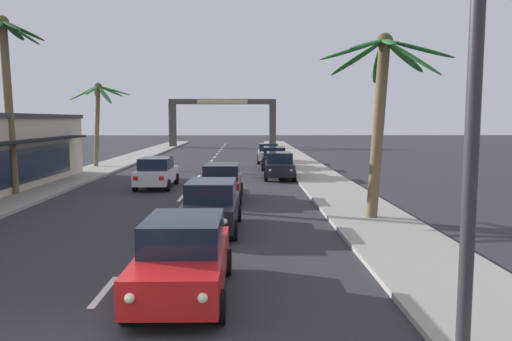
{
  "coord_description": "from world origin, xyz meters",
  "views": [
    {
      "loc": [
        3.12,
        -7.07,
        3.77
      ],
      "look_at": [
        3.44,
        8.0,
        2.2
      ],
      "focal_mm": 34.47,
      "sensor_mm": 36.0,
      "label": 1
    }
  ],
  "objects_px": {
    "sedan_oncoming_far": "(157,172)",
    "palm_right_second": "(382,89)",
    "sedan_third_in_queue": "(211,205)",
    "palm_left_second": "(6,73)",
    "traffic_signal_mast": "(242,5)",
    "sedan_parked_mid_kerb": "(268,153)",
    "sedan_parked_nearest_kerb": "(279,165)",
    "sedan_parked_far_kerb": "(274,158)",
    "sedan_fifth_in_queue": "(222,182)",
    "town_gateway_arch": "(223,116)",
    "palm_left_third": "(98,105)",
    "sedan_lead_at_stop_bar": "(183,256)"
  },
  "relations": [
    {
      "from": "traffic_signal_mast",
      "to": "sedan_lead_at_stop_bar",
      "type": "xyz_separation_m",
      "value": [
        -1.29,
        2.99,
        -4.56
      ]
    },
    {
      "from": "palm_left_second",
      "to": "town_gateway_arch",
      "type": "height_order",
      "value": "palm_left_second"
    },
    {
      "from": "sedan_fifth_in_queue",
      "to": "sedan_parked_far_kerb",
      "type": "distance_m",
      "value": 14.68
    },
    {
      "from": "sedan_third_in_queue",
      "to": "sedan_fifth_in_queue",
      "type": "height_order",
      "value": "same"
    },
    {
      "from": "sedan_third_in_queue",
      "to": "palm_left_second",
      "type": "relative_size",
      "value": 0.52
    },
    {
      "from": "sedan_lead_at_stop_bar",
      "to": "palm_left_second",
      "type": "height_order",
      "value": "palm_left_second"
    },
    {
      "from": "sedan_parked_far_kerb",
      "to": "sedan_parked_nearest_kerb",
      "type": "bearing_deg",
      "value": -90.23
    },
    {
      "from": "sedan_third_in_queue",
      "to": "sedan_parked_mid_kerb",
      "type": "relative_size",
      "value": 1.0
    },
    {
      "from": "sedan_parked_far_kerb",
      "to": "sedan_fifth_in_queue",
      "type": "bearing_deg",
      "value": -103.0
    },
    {
      "from": "palm_right_second",
      "to": "sedan_parked_mid_kerb",
      "type": "bearing_deg",
      "value": 96.86
    },
    {
      "from": "sedan_parked_mid_kerb",
      "to": "palm_right_second",
      "type": "height_order",
      "value": "palm_right_second"
    },
    {
      "from": "sedan_third_in_queue",
      "to": "palm_right_second",
      "type": "distance_m",
      "value": 7.46
    },
    {
      "from": "sedan_oncoming_far",
      "to": "palm_right_second",
      "type": "distance_m",
      "value": 14.03
    },
    {
      "from": "sedan_third_in_queue",
      "to": "sedan_oncoming_far",
      "type": "bearing_deg",
      "value": 109.65
    },
    {
      "from": "sedan_parked_mid_kerb",
      "to": "palm_left_second",
      "type": "distance_m",
      "value": 23.47
    },
    {
      "from": "sedan_parked_mid_kerb",
      "to": "town_gateway_arch",
      "type": "height_order",
      "value": "town_gateway_arch"
    },
    {
      "from": "sedan_parked_nearest_kerb",
      "to": "town_gateway_arch",
      "type": "distance_m",
      "value": 36.39
    },
    {
      "from": "town_gateway_arch",
      "to": "sedan_parked_far_kerb",
      "type": "bearing_deg",
      "value": -79.94
    },
    {
      "from": "traffic_signal_mast",
      "to": "sedan_fifth_in_queue",
      "type": "bearing_deg",
      "value": 94.02
    },
    {
      "from": "traffic_signal_mast",
      "to": "sedan_oncoming_far",
      "type": "distance_m",
      "value": 20.88
    },
    {
      "from": "sedan_lead_at_stop_bar",
      "to": "sedan_oncoming_far",
      "type": "xyz_separation_m",
      "value": [
        -3.6,
        16.79,
        0.0
      ]
    },
    {
      "from": "sedan_parked_mid_kerb",
      "to": "palm_left_third",
      "type": "distance_m",
      "value": 14.59
    },
    {
      "from": "traffic_signal_mast",
      "to": "sedan_parked_mid_kerb",
      "type": "height_order",
      "value": "traffic_signal_mast"
    },
    {
      "from": "sedan_parked_far_kerb",
      "to": "sedan_third_in_queue",
      "type": "bearing_deg",
      "value": -99.24
    },
    {
      "from": "sedan_third_in_queue",
      "to": "palm_left_second",
      "type": "xyz_separation_m",
      "value": [
        -10.28,
        7.55,
        5.13
      ]
    },
    {
      "from": "traffic_signal_mast",
      "to": "sedan_parked_nearest_kerb",
      "type": "xyz_separation_m",
      "value": [
        2.19,
        23.84,
        -4.56
      ]
    },
    {
      "from": "sedan_third_in_queue",
      "to": "palm_left_second",
      "type": "distance_m",
      "value": 13.75
    },
    {
      "from": "sedan_third_in_queue",
      "to": "sedan_oncoming_far",
      "type": "distance_m",
      "value": 11.15
    },
    {
      "from": "sedan_parked_nearest_kerb",
      "to": "town_gateway_arch",
      "type": "xyz_separation_m",
      "value": [
        -5.26,
        35.85,
        3.36
      ]
    },
    {
      "from": "sedan_fifth_in_queue",
      "to": "palm_right_second",
      "type": "distance_m",
      "value": 8.79
    },
    {
      "from": "sedan_oncoming_far",
      "to": "palm_right_second",
      "type": "relative_size",
      "value": 0.65
    },
    {
      "from": "town_gateway_arch",
      "to": "sedan_fifth_in_queue",
      "type": "bearing_deg",
      "value": -87.42
    },
    {
      "from": "sedan_parked_far_kerb",
      "to": "palm_right_second",
      "type": "distance_m",
      "value": 19.83
    },
    {
      "from": "palm_right_second",
      "to": "sedan_third_in_queue",
      "type": "bearing_deg",
      "value": -167.34
    },
    {
      "from": "sedan_third_in_queue",
      "to": "town_gateway_arch",
      "type": "height_order",
      "value": "town_gateway_arch"
    },
    {
      "from": "traffic_signal_mast",
      "to": "sedan_lead_at_stop_bar",
      "type": "bearing_deg",
      "value": 113.33
    },
    {
      "from": "palm_left_second",
      "to": "palm_right_second",
      "type": "relative_size",
      "value": 1.26
    },
    {
      "from": "traffic_signal_mast",
      "to": "sedan_oncoming_far",
      "type": "xyz_separation_m",
      "value": [
        -4.89,
        19.78,
        -4.56
      ]
    },
    {
      "from": "sedan_fifth_in_queue",
      "to": "sedan_parked_far_kerb",
      "type": "height_order",
      "value": "same"
    },
    {
      "from": "sedan_parked_far_kerb",
      "to": "palm_right_second",
      "type": "xyz_separation_m",
      "value": [
        2.78,
        -19.22,
        4.02
      ]
    },
    {
      "from": "palm_right_second",
      "to": "town_gateway_arch",
      "type": "distance_m",
      "value": 49.7
    },
    {
      "from": "sedan_third_in_queue",
      "to": "traffic_signal_mast",
      "type": "bearing_deg",
      "value": -83.0
    },
    {
      "from": "sedan_lead_at_stop_bar",
      "to": "town_gateway_arch",
      "type": "xyz_separation_m",
      "value": [
        -1.79,
        56.7,
        3.36
      ]
    },
    {
      "from": "sedan_oncoming_far",
      "to": "palm_right_second",
      "type": "xyz_separation_m",
      "value": [
        9.88,
        -9.12,
        4.02
      ]
    },
    {
      "from": "sedan_lead_at_stop_bar",
      "to": "sedan_third_in_queue",
      "type": "relative_size",
      "value": 0.99
    },
    {
      "from": "sedan_parked_nearest_kerb",
      "to": "palm_left_third",
      "type": "distance_m",
      "value": 15.92
    },
    {
      "from": "sedan_parked_nearest_kerb",
      "to": "palm_left_second",
      "type": "xyz_separation_m",
      "value": [
        -13.61,
        -7.0,
        5.13
      ]
    },
    {
      "from": "palm_left_third",
      "to": "palm_left_second",
      "type": "bearing_deg",
      "value": -90.28
    },
    {
      "from": "sedan_oncoming_far",
      "to": "sedan_parked_mid_kerb",
      "type": "distance_m",
      "value": 17.05
    },
    {
      "from": "palm_left_second",
      "to": "palm_left_third",
      "type": "bearing_deg",
      "value": 89.72
    }
  ]
}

